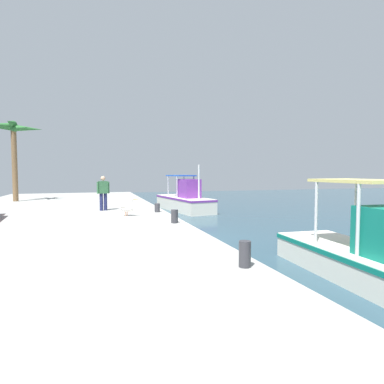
# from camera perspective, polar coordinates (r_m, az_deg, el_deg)

# --- Properties ---
(quay_pier) EXTENTS (36.00, 10.00, 0.80)m
(quay_pier) POSITION_cam_1_polar(r_m,az_deg,el_deg) (12.47, -25.50, -7.05)
(quay_pier) COLOR #9E9E99
(quay_pier) RESTS_ON ground
(fishing_boat_nearest) EXTENTS (6.26, 2.75, 3.12)m
(fishing_boat_nearest) POSITION_cam_1_polar(r_m,az_deg,el_deg) (21.67, -1.34, -1.49)
(fishing_boat_nearest) COLOR silver
(fishing_boat_nearest) RESTS_ON ground
(fishing_boat_second) EXTENTS (5.66, 2.13, 2.73)m
(fishing_boat_second) POSITION_cam_1_polar(r_m,az_deg,el_deg) (8.67, 30.21, -10.29)
(fishing_boat_second) COLOR silver
(fishing_boat_second) RESTS_ON ground
(pelican) EXTENTS (0.76, 0.87, 0.82)m
(pelican) POSITION_cam_1_polar(r_m,az_deg,el_deg) (13.47, -11.64, -2.58)
(pelican) COLOR tan
(pelican) RESTS_ON quay_pier
(fisherman_standing) EXTENTS (0.33, 0.59, 1.65)m
(fisherman_standing) POSITION_cam_1_polar(r_m,az_deg,el_deg) (15.68, -15.76, 0.07)
(fisherman_standing) COLOR #1E234C
(fisherman_standing) RESTS_ON quay_pier
(mooring_bollard_nearest) EXTENTS (0.24, 0.24, 0.40)m
(mooring_bollard_nearest) POSITION_cam_1_polar(r_m,az_deg,el_deg) (14.58, -6.31, -2.86)
(mooring_bollard_nearest) COLOR #333338
(mooring_bollard_nearest) RESTS_ON quay_pier
(mooring_bollard_second) EXTENTS (0.26, 0.26, 0.49)m
(mooring_bollard_second) POSITION_cam_1_polar(r_m,az_deg,el_deg) (11.40, -3.18, -4.41)
(mooring_bollard_second) COLOR #333338
(mooring_bollard_second) RESTS_ON quay_pier
(mooring_bollard_third) EXTENTS (0.23, 0.23, 0.51)m
(mooring_bollard_third) POSITION_cam_1_polar(r_m,az_deg,el_deg) (6.24, 9.53, -11.00)
(mooring_bollard_third) COLOR #333338
(mooring_bollard_third) RESTS_ON quay_pier
(palm_tree) EXTENTS (2.78, 3.19, 5.07)m
(palm_tree) POSITION_cam_1_polar(r_m,az_deg,el_deg) (23.00, -29.55, 9.11)
(palm_tree) COLOR brown
(palm_tree) RESTS_ON quay_pier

